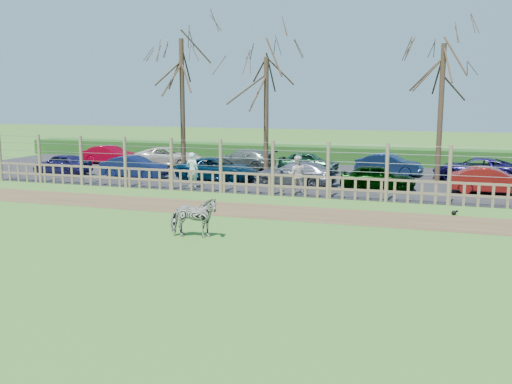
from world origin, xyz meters
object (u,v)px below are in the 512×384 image
(visitor_b, at_px, (297,175))
(car_10, at_px, (308,162))
(crow, at_px, (454,213))
(car_9, at_px, (242,159))
(tree_left, at_px, (182,74))
(car_4, at_px, (378,177))
(tree_right, at_px, (442,80))
(car_3, at_px, (295,174))
(car_5, at_px, (491,181))
(zebra, at_px, (193,217))
(car_1, at_px, (134,167))
(tree_mid, at_px, (266,88))
(car_7, at_px, (110,155))
(car_8, at_px, (169,157))
(car_2, at_px, (217,169))
(car_12, at_px, (475,169))
(car_0, at_px, (62,164))
(visitor_a, at_px, (192,170))
(car_11, at_px, (389,164))

(visitor_b, height_order, car_10, visitor_b)
(crow, distance_m, car_9, 15.93)
(tree_left, relative_size, car_4, 2.24)
(tree_right, relative_size, car_3, 1.78)
(tree_left, xyz_separation_m, car_5, (15.86, -1.11, -4.98))
(tree_left, relative_size, car_9, 1.90)
(zebra, distance_m, visitor_b, 9.01)
(car_1, xyz_separation_m, car_9, (4.20, 5.61, 0.00))
(tree_mid, height_order, car_1, tree_mid)
(tree_left, height_order, car_7, tree_left)
(tree_left, bearing_deg, car_8, 126.65)
(tree_right, height_order, car_1, tree_right)
(tree_mid, relative_size, crow, 27.82)
(car_3, bearing_deg, tree_left, -100.98)
(car_2, bearing_deg, zebra, -160.52)
(tree_right, height_order, car_10, tree_right)
(tree_mid, xyz_separation_m, car_12, (10.90, 2.16, -4.23))
(car_2, bearing_deg, car_5, -88.87)
(tree_left, height_order, car_3, tree_left)
(tree_mid, xyz_separation_m, car_5, (11.36, -2.11, -4.23))
(car_0, xyz_separation_m, car_12, (22.15, 4.84, 0.00))
(tree_right, bearing_deg, car_12, 41.18)
(car_0, relative_size, car_8, 0.82)
(car_2, relative_size, car_8, 1.00)
(car_1, distance_m, car_4, 12.93)
(car_5, bearing_deg, tree_mid, 79.31)
(visitor_a, bearing_deg, car_7, -35.76)
(tree_right, height_order, car_11, tree_right)
(car_1, bearing_deg, car_9, -38.28)
(zebra, relative_size, car_3, 0.37)
(car_1, height_order, car_11, same)
(car_3, bearing_deg, car_9, -137.20)
(crow, xyz_separation_m, car_1, (-16.32, 4.72, 0.54))
(zebra, relative_size, car_10, 0.44)
(visitor_a, distance_m, car_10, 8.45)
(car_8, distance_m, car_12, 18.24)
(zebra, height_order, visitor_a, visitor_a)
(car_0, bearing_deg, car_7, -170.40)
(car_0, height_order, car_1, same)
(visitor_b, distance_m, car_8, 12.74)
(car_5, bearing_deg, car_8, 75.10)
(tree_right, xyz_separation_m, car_12, (1.90, 1.66, -4.60))
(car_9, bearing_deg, car_1, -35.63)
(tree_right, height_order, car_3, tree_right)
(zebra, relative_size, crow, 6.31)
(car_1, bearing_deg, car_0, 87.70)
(car_11, xyz_separation_m, car_12, (4.52, -0.66, 0.00))
(crow, height_order, car_10, car_10)
(tree_left, xyz_separation_m, visitor_a, (2.25, -3.81, -4.71))
(tree_right, height_order, car_7, tree_right)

